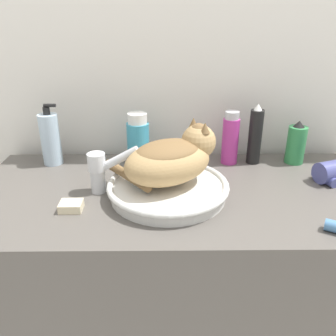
# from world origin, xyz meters

# --- Properties ---
(wall_back) EXTENTS (8.00, 0.05, 2.40)m
(wall_back) POSITION_xyz_m (0.00, 0.64, 1.20)
(wall_back) COLOR silver
(wall_back) RESTS_ON ground_plane
(vanity_counter) EXTENTS (1.27, 0.59, 0.89)m
(vanity_counter) POSITION_xyz_m (0.00, 0.29, 0.45)
(vanity_counter) COLOR #56514C
(vanity_counter) RESTS_ON ground_plane
(sink_basin) EXTENTS (0.36, 0.36, 0.05)m
(sink_basin) POSITION_xyz_m (-0.04, 0.26, 0.92)
(sink_basin) COLOR silver
(sink_basin) RESTS_ON vanity_counter
(cat) EXTENTS (0.36, 0.29, 0.17)m
(cat) POSITION_xyz_m (-0.03, 0.27, 1.01)
(cat) COLOR tan
(cat) RESTS_ON sink_basin
(faucet) EXTENTS (0.16, 0.06, 0.15)m
(faucet) POSITION_xyz_m (-0.24, 0.29, 0.97)
(faucet) COLOR silver
(faucet) RESTS_ON vanity_counter
(mouthwash_bottle) EXTENTS (0.08, 0.08, 0.18)m
(mouthwash_bottle) POSITION_xyz_m (-0.14, 0.51, 0.98)
(mouthwash_bottle) COLOR teal
(mouthwash_bottle) RESTS_ON vanity_counter
(soap_pump_bottle) EXTENTS (0.07, 0.07, 0.22)m
(soap_pump_bottle) POSITION_xyz_m (-0.45, 0.51, 0.98)
(soap_pump_bottle) COLOR silver
(soap_pump_bottle) RESTS_ON vanity_counter
(spray_bottle_trigger) EXTENTS (0.07, 0.07, 0.15)m
(spray_bottle_trigger) POSITION_xyz_m (0.41, 0.51, 0.96)
(spray_bottle_trigger) COLOR #338C4C
(spray_bottle_trigger) RESTS_ON vanity_counter
(shampoo_bottle_tall) EXTENTS (0.06, 0.06, 0.19)m
(shampoo_bottle_tall) POSITION_xyz_m (0.18, 0.51, 0.98)
(shampoo_bottle_tall) COLOR #B2338C
(shampoo_bottle_tall) RESTS_ON vanity_counter
(hairspray_can_black) EXTENTS (0.05, 0.05, 0.21)m
(hairspray_can_black) POSITION_xyz_m (0.27, 0.51, 0.99)
(hairspray_can_black) COLOR black
(hairspray_can_black) RESTS_ON vanity_counter
(soap_bar) EXTENTS (0.06, 0.05, 0.02)m
(soap_bar) POSITION_xyz_m (-0.31, 0.18, 0.90)
(soap_bar) COLOR beige
(soap_bar) RESTS_ON vanity_counter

